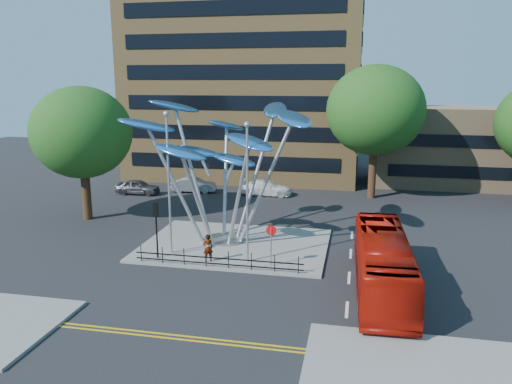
% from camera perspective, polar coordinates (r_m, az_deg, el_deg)
% --- Properties ---
extents(ground, '(120.00, 120.00, 0.00)m').
position_cam_1_polar(ground, '(27.51, -3.40, -10.27)').
color(ground, black).
rests_on(ground, ground).
extents(traffic_island, '(12.00, 9.00, 0.15)m').
position_cam_1_polar(traffic_island, '(33.15, -2.36, -6.05)').
color(traffic_island, slate).
rests_on(traffic_island, ground).
extents(pavement_right, '(12.00, 6.00, 0.15)m').
position_cam_1_polar(pavement_right, '(20.86, 23.10, -19.12)').
color(pavement_right, slate).
rests_on(pavement_right, ground).
extents(double_yellow_near, '(40.00, 0.12, 0.01)m').
position_cam_1_polar(double_yellow_near, '(22.35, -7.58, -16.08)').
color(double_yellow_near, gold).
rests_on(double_yellow_near, ground).
extents(double_yellow_far, '(40.00, 0.12, 0.01)m').
position_cam_1_polar(double_yellow_far, '(22.10, -7.84, -16.43)').
color(double_yellow_far, gold).
rests_on(double_yellow_far, ground).
extents(brick_tower, '(25.00, 15.00, 30.00)m').
position_cam_1_polar(brick_tower, '(58.00, -0.97, 16.92)').
color(brick_tower, olive).
rests_on(brick_tower, ground).
extents(low_building_near, '(15.00, 8.00, 8.00)m').
position_cam_1_polar(low_building_near, '(55.61, 21.37, 4.88)').
color(low_building_near, '#9E815D').
rests_on(low_building_near, ground).
extents(tree_right, '(8.80, 8.80, 12.11)m').
position_cam_1_polar(tree_right, '(46.51, 13.50, 9.04)').
color(tree_right, black).
rests_on(tree_right, ground).
extents(tree_left, '(7.60, 7.60, 10.32)m').
position_cam_1_polar(tree_left, '(40.38, -19.31, 6.41)').
color(tree_left, black).
rests_on(tree_left, ground).
extents(leaf_sculpture, '(12.72, 9.54, 9.51)m').
position_cam_1_polar(leaf_sculpture, '(32.55, -4.01, 5.87)').
color(leaf_sculpture, '#9EA0A5').
rests_on(leaf_sculpture, traffic_island).
extents(street_lamp_left, '(0.36, 0.36, 8.80)m').
position_cam_1_polar(street_lamp_left, '(30.57, -9.98, 2.39)').
color(street_lamp_left, '#9EA0A5').
rests_on(street_lamp_left, traffic_island).
extents(street_lamp_right, '(0.36, 0.36, 8.30)m').
position_cam_1_polar(street_lamp_right, '(28.68, -1.00, 1.38)').
color(street_lamp_right, '#9EA0A5').
rests_on(street_lamp_right, traffic_island).
extents(traffic_light_island, '(0.28, 0.18, 3.42)m').
position_cam_1_polar(traffic_light_island, '(30.47, -11.35, -2.99)').
color(traffic_light_island, black).
rests_on(traffic_light_island, traffic_island).
extents(no_entry_sign_island, '(0.60, 0.10, 2.45)m').
position_cam_1_polar(no_entry_sign_island, '(28.76, 1.73, -5.35)').
color(no_entry_sign_island, '#9EA0A5').
rests_on(no_entry_sign_island, traffic_island).
extents(pedestrian_railing_front, '(10.00, 0.06, 1.00)m').
position_cam_1_polar(pedestrian_railing_front, '(29.08, -4.45, -7.82)').
color(pedestrian_railing_front, black).
rests_on(pedestrian_railing_front, traffic_island).
extents(red_bus, '(2.92, 10.98, 3.04)m').
position_cam_1_polar(red_bus, '(26.73, 14.25, -7.85)').
color(red_bus, '#A61207').
rests_on(red_bus, ground).
extents(pedestrian, '(0.74, 0.67, 1.69)m').
position_cam_1_polar(pedestrian, '(29.87, -5.53, -6.37)').
color(pedestrian, gray).
rests_on(pedestrian, traffic_island).
extents(parked_car_left, '(4.22, 1.78, 1.42)m').
position_cam_1_polar(parked_car_left, '(49.05, -13.36, 0.57)').
color(parked_car_left, '#43464B').
rests_on(parked_car_left, ground).
extents(parked_car_mid, '(4.49, 2.00, 1.43)m').
position_cam_1_polar(parked_car_mid, '(49.00, -7.14, 0.81)').
color(parked_car_mid, '#9C9FA3').
rests_on(parked_car_mid, ground).
extents(parked_car_right, '(4.89, 2.00, 1.42)m').
position_cam_1_polar(parked_car_right, '(47.32, 1.21, 0.48)').
color(parked_car_right, white).
rests_on(parked_car_right, ground).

